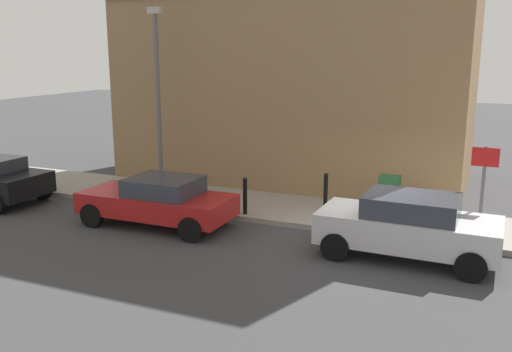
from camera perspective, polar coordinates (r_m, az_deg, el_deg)
The scene contains 10 objects.
ground at distance 13.94m, azimuth 10.80°, elevation -6.78°, with size 80.00×80.00×0.00m, color #38383A.
sidewalk at distance 17.68m, azimuth -7.13°, elevation -2.18°, with size 2.77×30.00×0.15m, color gray.
corner_building at distance 20.29m, azimuth 4.48°, elevation 13.86°, with size 6.34×11.76×9.99m.
car_silver at distance 12.99m, azimuth 15.27°, elevation -4.88°, with size 1.88×3.97×1.47m.
car_red at distance 15.07m, azimuth -9.93°, elevation -2.47°, with size 1.83×4.11×1.33m.
utility_cabinet at distance 15.58m, azimuth 13.39°, elevation -2.18°, with size 0.46×0.61×1.15m.
bollard_near_cabinet at distance 16.05m, azimuth 7.12°, elevation -1.40°, with size 0.14×0.14×1.04m.
bollard_far_kerb at distance 15.40m, azimuth -1.13°, elevation -1.91°, with size 0.14×0.14×1.04m.
street_sign at distance 14.00m, azimuth 22.18°, elevation -0.35°, with size 0.08×0.60×2.30m.
lamppost at distance 17.97m, azimuth -9.99°, elevation 8.43°, with size 0.20×0.44×5.72m.
Camera 1 is at (-12.86, -2.73, 4.63)m, focal length 39.21 mm.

